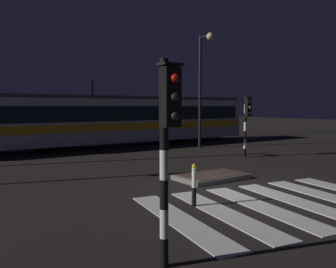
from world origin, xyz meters
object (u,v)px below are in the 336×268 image
Objects in this scene: traffic_light_corner_far_right at (247,117)px; street_lamp_trackside_right at (203,76)px; traffic_light_corner_near_left at (167,132)px; tram at (131,119)px; bollard_island_edge at (194,185)px.

street_lamp_trackside_right is at bearing 78.90° from traffic_light_corner_far_right.
traffic_light_corner_far_right is at bearing 37.59° from traffic_light_corner_near_left.
traffic_light_corner_near_left is 18.02m from tram.
traffic_light_corner_near_left is 16.82m from street_lamp_trackside_right.
street_lamp_trackside_right is 5.46m from tram.
tram is (-3.02, 3.68, -2.68)m from street_lamp_trackside_right.
tram is at bearing 63.12° from traffic_light_corner_near_left.
tram is at bearing 67.60° from bollard_island_edge.
traffic_light_corner_near_left is 0.48× the size of street_lamp_trackside_right.
bollard_island_edge is (2.55, 2.50, -1.62)m from traffic_light_corner_near_left.
street_lamp_trackside_right is 6.26× the size of bollard_island_edge.
traffic_light_corner_near_left is 3.93m from bollard_island_edge.
street_lamp_trackside_right reaches higher than traffic_light_corner_near_left.
traffic_light_corner_near_left is at bearing -142.41° from traffic_light_corner_far_right.
tram reaches higher than bollard_island_edge.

